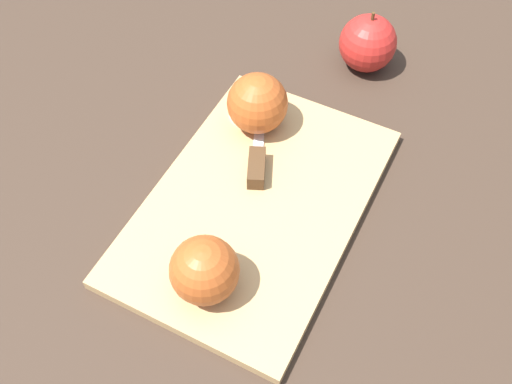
{
  "coord_description": "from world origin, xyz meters",
  "views": [
    {
      "loc": [
        -0.43,
        -0.12,
        0.65
      ],
      "look_at": [
        0.0,
        0.0,
        0.04
      ],
      "focal_mm": 42.0,
      "sensor_mm": 36.0,
      "label": 1
    }
  ],
  "objects_px": {
    "apple_half_right": "(257,103)",
    "knife": "(257,164)",
    "apple_whole": "(368,43)",
    "apple_half_left": "(205,270)"
  },
  "relations": [
    {
      "from": "apple_half_left",
      "to": "apple_whole",
      "type": "xyz_separation_m",
      "value": [
        0.45,
        -0.11,
        -0.01
      ]
    },
    {
      "from": "apple_half_right",
      "to": "knife",
      "type": "distance_m",
      "value": 0.09
    },
    {
      "from": "knife",
      "to": "apple_whole",
      "type": "bearing_deg",
      "value": -34.1
    },
    {
      "from": "apple_whole",
      "to": "apple_half_right",
      "type": "bearing_deg",
      "value": 145.65
    },
    {
      "from": "apple_whole",
      "to": "apple_half_left",
      "type": "bearing_deg",
      "value": 165.87
    },
    {
      "from": "apple_half_left",
      "to": "apple_half_right",
      "type": "xyz_separation_m",
      "value": [
        0.27,
        0.01,
        0.0
      ]
    },
    {
      "from": "knife",
      "to": "apple_whole",
      "type": "height_order",
      "value": "apple_whole"
    },
    {
      "from": "apple_half_right",
      "to": "knife",
      "type": "xyz_separation_m",
      "value": [
        -0.08,
        -0.02,
        -0.03
      ]
    },
    {
      "from": "apple_half_left",
      "to": "knife",
      "type": "distance_m",
      "value": 0.19
    },
    {
      "from": "apple_half_left",
      "to": "knife",
      "type": "bearing_deg",
      "value": 86.86
    }
  ]
}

